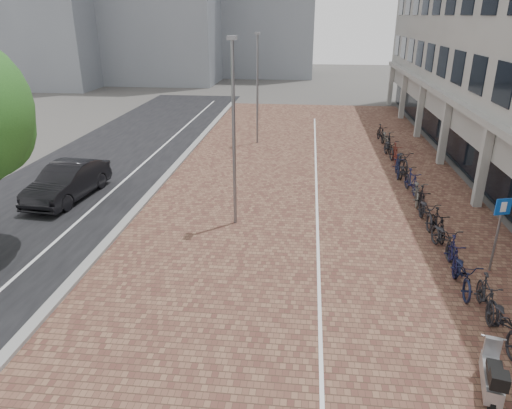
# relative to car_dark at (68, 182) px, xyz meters

# --- Properties ---
(ground) EXTENTS (140.00, 140.00, 0.00)m
(ground) POSITION_rel_car_dark_xyz_m (8.49, -9.01, -0.77)
(ground) COLOR #474442
(ground) RESTS_ON ground
(plaza_brick) EXTENTS (14.50, 42.00, 0.04)m
(plaza_brick) POSITION_rel_car_dark_xyz_m (10.49, 2.99, -0.76)
(plaza_brick) COLOR brown
(plaza_brick) RESTS_ON ground
(street_asphalt) EXTENTS (8.00, 50.00, 0.03)m
(street_asphalt) POSITION_rel_car_dark_xyz_m (-0.51, 2.99, -0.77)
(street_asphalt) COLOR black
(street_asphalt) RESTS_ON ground
(curb) EXTENTS (0.35, 42.00, 0.14)m
(curb) POSITION_rel_car_dark_xyz_m (3.39, 2.99, -0.70)
(curb) COLOR gray
(curb) RESTS_ON ground
(lane_line) EXTENTS (0.12, 44.00, 0.00)m
(lane_line) POSITION_rel_car_dark_xyz_m (1.49, 2.99, -0.75)
(lane_line) COLOR white
(lane_line) RESTS_ON street_asphalt
(parking_line) EXTENTS (0.10, 30.00, 0.00)m
(parking_line) POSITION_rel_car_dark_xyz_m (10.69, 2.99, -0.74)
(parking_line) COLOR white
(parking_line) RESTS_ON plaza_brick
(car_dark) EXTENTS (2.06, 4.83, 1.55)m
(car_dark) POSITION_rel_car_dark_xyz_m (0.00, 0.00, 0.00)
(car_dark) COLOR black
(car_dark) RESTS_ON ground
(scooter_front) EXTENTS (0.85, 1.65, 1.08)m
(scooter_front) POSITION_rel_car_dark_xyz_m (14.16, -9.90, -0.23)
(scooter_front) COLOR #98989C
(scooter_front) RESTS_ON ground
(parking_sign) EXTENTS (0.50, 0.19, 2.45)m
(parking_sign) POSITION_rel_car_dark_xyz_m (15.99, -4.54, 0.87)
(parking_sign) COLOR slate
(parking_sign) RESTS_ON ground
(lamp_near) EXTENTS (0.12, 0.12, 6.73)m
(lamp_near) POSITION_rel_car_dark_xyz_m (7.56, -1.82, 2.59)
(lamp_near) COLOR gray
(lamp_near) RESTS_ON ground
(lamp_far) EXTENTS (0.12, 0.12, 6.44)m
(lamp_far) POSITION_rel_car_dark_xyz_m (7.10, 10.34, 2.44)
(lamp_far) COLOR gray
(lamp_far) RESTS_ON ground
(bike_row) EXTENTS (1.19, 21.43, 1.05)m
(bike_row) POSITION_rel_car_dark_xyz_m (14.87, 1.64, -0.25)
(bike_row) COLOR black
(bike_row) RESTS_ON ground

